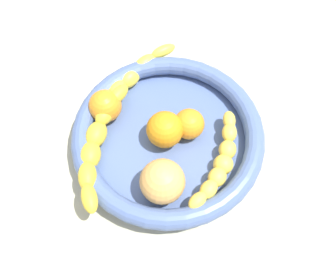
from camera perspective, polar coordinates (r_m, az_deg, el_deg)
The scene contains 9 objects.
kitchen_counter at distance 70.42cm, azimuth -0.00°, elevation -2.57°, with size 120.00×120.00×3.00cm, color #B2AE92.
fruit_bowl at distance 66.54cm, azimuth -0.00°, elevation -0.90°, with size 34.98×34.98×5.55cm.
banana_draped_left at distance 63.30cm, azimuth 8.22°, elevation -4.91°, with size 9.59×19.12×4.10cm.
banana_draped_right at distance 72.27cm, azimuth -5.68°, elevation 8.32°, with size 14.76×18.97×4.20cm.
banana_arching_top at distance 64.64cm, azimuth -11.10°, elevation -2.06°, with size 8.50×25.68×4.69cm.
orange_front at distance 68.24cm, azimuth -9.84°, elevation 3.83°, with size 6.14×6.14×6.14cm, color orange.
orange_mid_left at distance 64.49cm, azimuth -0.50°, elevation 0.36°, with size 6.67×6.67×6.67cm, color orange.
orange_mid_right at distance 65.61cm, azimuth 3.32°, elevation 1.03°, with size 5.65×5.65×5.65cm, color orange.
peach_blush at distance 59.73cm, azimuth -0.89°, elevation -8.00°, with size 7.57×7.57×7.57cm, color #E9A755.
Camera 1 is at (-0.57, 31.30, 64.58)cm, focal length 38.80 mm.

